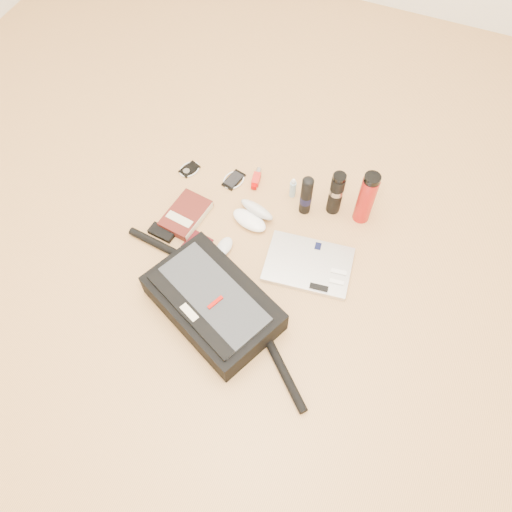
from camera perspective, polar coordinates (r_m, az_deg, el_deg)
name	(u,v)px	position (r m, az deg, el deg)	size (l,w,h in m)	color
ground	(244,270)	(2.09, -1.39, -1.65)	(4.00, 4.00, 0.00)	tan
messenger_bag	(212,303)	(1.95, -5.01, -5.35)	(0.97, 0.53, 0.15)	black
laptop	(309,265)	(2.10, 6.04, -1.00)	(0.38, 0.29, 0.03)	silver
book	(186,215)	(2.23, -8.00, 4.69)	(0.18, 0.24, 0.04)	#4D1611
passport	(195,246)	(2.16, -7.01, 1.09)	(0.12, 0.16, 0.01)	#460B10
mouse	(224,247)	(2.13, -3.64, 1.07)	(0.06, 0.11, 0.03)	silver
sunglasses_case	(253,215)	(2.19, -0.35, 4.70)	(0.20, 0.18, 0.10)	white
ipod	(189,169)	(2.41, -7.62, 9.79)	(0.11, 0.11, 0.01)	black
phone	(234,180)	(2.35, -2.56, 8.69)	(0.11, 0.12, 0.01)	black
inhaler	(256,179)	(2.34, 0.03, 8.84)	(0.05, 0.12, 0.03)	red
spray_bottle	(293,189)	(2.27, 4.23, 7.69)	(0.03, 0.03, 0.11)	#91B5C8
aerosol_can	(306,195)	(2.18, 5.77, 6.91)	(0.07, 0.07, 0.22)	black
thermos_black	(336,193)	(2.19, 9.14, 7.11)	(0.07, 0.07, 0.23)	black
thermos_red	(366,198)	(2.17, 12.49, 6.47)	(0.10, 0.10, 0.28)	#A81814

